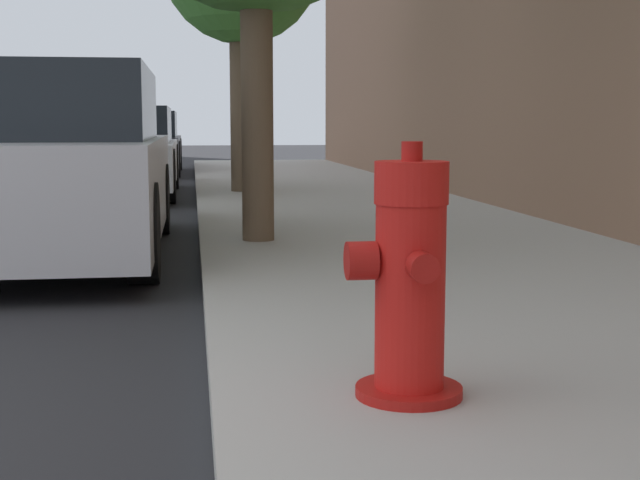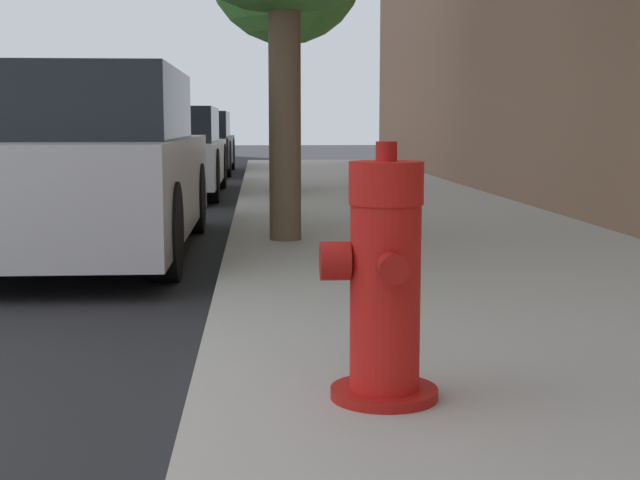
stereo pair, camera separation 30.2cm
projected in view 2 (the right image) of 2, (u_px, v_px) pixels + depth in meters
fire_hydrant at (384, 284)px, 2.99m from camera, size 0.40×0.40×0.87m
parked_car_near at (84, 166)px, 7.11m from camera, size 1.73×4.31×1.47m
parked_car_mid at (161, 152)px, 12.96m from camera, size 1.78×4.22×1.28m
parked_car_far at (192, 143)px, 18.62m from camera, size 1.71×4.37×1.29m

